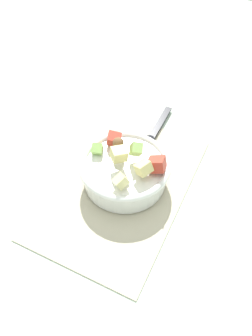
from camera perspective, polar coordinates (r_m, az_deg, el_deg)
name	(u,v)px	position (r m, az deg, el deg)	size (l,w,h in m)	color
ground_plane	(122,187)	(0.83, -0.76, -3.19)	(2.40, 2.40, 0.00)	silver
placemat	(122,186)	(0.83, -0.76, -3.07)	(0.48, 0.30, 0.01)	#BCB299
salad_bowl	(126,170)	(0.81, 0.03, -0.34)	(0.22, 0.22, 0.12)	white
serving_spoon	(152,134)	(0.95, 4.47, 5.74)	(0.19, 0.04, 0.01)	black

